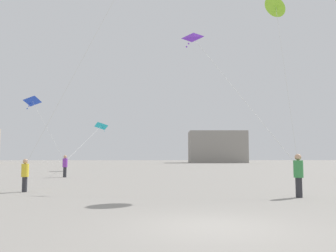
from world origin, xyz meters
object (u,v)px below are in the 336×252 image
Objects in this scene: person_in_yellow at (25,174)px; person_in_green at (298,174)px; kite_violet_delta at (194,40)px; building_centre_hall at (217,147)px; kite_cobalt_delta at (32,102)px; kite_cyan_delta at (101,126)px; person_in_purple at (65,165)px; kite_lime_diamond at (276,7)px.

person_in_green reaches higher than person_in_yellow.
person_in_green is 10.00m from kite_violet_delta.
kite_violet_delta reaches higher than building_centre_hall.
kite_violet_delta is 1.43× the size of kite_cobalt_delta.
kite_cobalt_delta is at bearing -108.87° from person_in_yellow.
person_in_green is at bearing -66.84° from kite_cyan_delta.
person_in_purple is at bearing -111.34° from building_centre_hall.
person_in_purple is at bearing -68.87° from person_in_green.
kite_violet_delta is at bearing -69.78° from kite_cyan_delta.
person_in_green is 0.23× the size of kite_violet_delta.
kite_cyan_delta reaches higher than person_in_yellow.
person_in_green is 0.12× the size of kite_cyan_delta.
person_in_yellow is 26.44m from kite_cyan_delta.
kite_lime_diamond reaches higher than person_in_purple.
kite_lime_diamond is (12.73, -0.12, 8.73)m from person_in_yellow.
kite_lime_diamond is (12.71, -26.17, 4.14)m from kite_cyan_delta.
kite_lime_diamond reaches higher than person_in_green.
kite_lime_diamond is 1.62× the size of kite_cobalt_delta.
kite_violet_delta reaches higher than person_in_purple.
kite_violet_delta is (-3.70, 5.36, 7.59)m from person_in_green.
kite_violet_delta reaches higher than kite_cobalt_delta.
person_in_green is at bearing -43.09° from kite_cobalt_delta.
person_in_green is at bearing -55.41° from kite_violet_delta.
kite_cobalt_delta is (-16.61, 12.42, -3.27)m from kite_lime_diamond.
person_in_yellow is 0.18× the size of kite_lime_diamond.
person_in_green is at bearing 130.22° from person_in_yellow.
building_centre_hall is at bearing -144.05° from person_in_yellow.
kite_cyan_delta reaches higher than person_in_green.
person_in_green is at bearing -96.01° from kite_lime_diamond.
person_in_purple is (-13.36, 14.91, -0.00)m from person_in_green.
person_in_yellow is at bearing -107.66° from building_centre_hall.
person_in_yellow is 14.00m from kite_cobalt_delta.
kite_violet_delta is 16.18m from kite_cobalt_delta.
person_in_yellow is 11.98m from person_in_purple.
kite_violet_delta is (8.71, -23.64, 3.12)m from kite_cyan_delta.
person_in_purple is 0.23× the size of kite_violet_delta.
kite_violet_delta is (8.73, 2.40, 7.71)m from person_in_yellow.
person_in_purple is at bearing -93.86° from kite_cyan_delta.
kite_cobalt_delta reaches higher than kite_cyan_delta.
kite_lime_diamond reaches higher than kite_cyan_delta.
building_centre_hall is at bearing 66.35° from kite_cobalt_delta.
building_centre_hall is (24.65, 51.46, -1.18)m from kite_cyan_delta.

